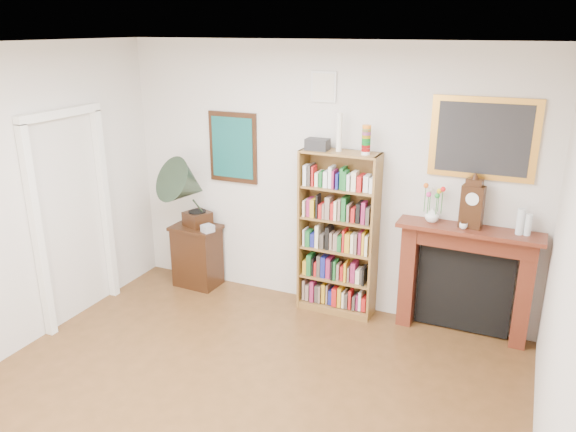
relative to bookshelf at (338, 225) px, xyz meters
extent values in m
cube|color=white|center=(-0.24, -2.34, 1.83)|extent=(4.50, 5.00, 0.01)
cube|color=silver|center=(-0.24, 0.16, 0.43)|extent=(4.50, 0.01, 2.80)
cube|color=silver|center=(2.01, -2.34, 0.43)|extent=(0.01, 5.00, 2.80)
cube|color=white|center=(-2.45, -1.61, 0.08)|extent=(0.08, 0.08, 2.10)
cube|color=white|center=(-2.45, -0.67, 0.08)|extent=(0.08, 0.08, 2.10)
cube|color=white|center=(-2.45, -1.14, 1.16)|extent=(0.08, 1.02, 0.08)
cube|color=black|center=(-1.29, 0.15, 0.68)|extent=(0.58, 0.03, 0.78)
cube|color=#115251|center=(-1.29, 0.13, 0.68)|extent=(0.50, 0.01, 0.67)
cube|color=white|center=(-0.24, 0.15, 1.38)|extent=(0.26, 0.03, 0.30)
cube|color=silver|center=(-0.24, 0.13, 1.38)|extent=(0.22, 0.01, 0.26)
cube|color=gold|center=(1.31, 0.15, 0.98)|extent=(0.95, 0.03, 0.75)
cube|color=#262628|center=(1.31, 0.13, 0.98)|extent=(0.82, 0.01, 0.65)
cube|color=brown|center=(-0.39, 0.00, -0.10)|extent=(0.03, 0.28, 1.75)
cube|color=brown|center=(0.39, 0.00, -0.10)|extent=(0.03, 0.28, 1.75)
cube|color=brown|center=(0.00, 0.00, 0.76)|extent=(0.81, 0.30, 0.02)
cube|color=brown|center=(0.00, 0.00, -0.94)|extent=(0.81, 0.30, 0.08)
cube|color=brown|center=(0.00, 0.14, -0.10)|extent=(0.80, 0.03, 1.75)
cube|color=brown|center=(0.00, 0.00, -0.60)|extent=(0.76, 0.28, 0.02)
cube|color=brown|center=(0.00, 0.00, -0.27)|extent=(0.76, 0.28, 0.02)
cube|color=brown|center=(0.00, 0.00, 0.06)|extent=(0.76, 0.28, 0.02)
cube|color=brown|center=(0.00, 0.00, 0.39)|extent=(0.76, 0.28, 0.02)
cube|color=black|center=(-1.70, -0.05, -0.61)|extent=(0.55, 0.41, 0.73)
cube|color=#511C13|center=(0.74, 0.05, -0.43)|extent=(0.15, 0.20, 1.09)
cube|color=#511C13|center=(1.83, 0.05, -0.43)|extent=(0.15, 0.20, 1.09)
cube|color=#511C13|center=(1.29, 0.05, 0.03)|extent=(1.24, 0.23, 0.18)
cube|color=#511C13|center=(1.29, 0.01, 0.14)|extent=(1.34, 0.35, 0.04)
cube|color=black|center=(1.29, 0.11, -0.52)|extent=(0.90, 0.09, 0.87)
cube|color=black|center=(-1.70, -0.01, -0.16)|extent=(0.34, 0.34, 0.16)
cylinder|color=black|center=(-1.70, -0.01, -0.07)|extent=(0.26, 0.26, 0.01)
cone|color=#2E4230|center=(-1.70, -0.17, 0.28)|extent=(0.72, 0.79, 0.67)
cube|color=silver|center=(-1.48, -0.16, -0.20)|extent=(0.16, 0.16, 0.08)
cube|color=black|center=(1.29, 0.02, 0.36)|extent=(0.22, 0.14, 0.41)
cylinder|color=white|center=(1.29, -0.03, 0.45)|extent=(0.12, 0.03, 0.12)
cube|color=black|center=(1.29, 0.02, 0.59)|extent=(0.16, 0.11, 0.07)
imported|color=white|center=(0.93, 0.04, 0.23)|extent=(0.14, 0.14, 0.14)
imported|color=white|center=(1.23, -0.04, 0.18)|extent=(0.09, 0.09, 0.06)
cylinder|color=silver|center=(1.72, 0.02, 0.27)|extent=(0.07, 0.07, 0.24)
cylinder|color=silver|center=(1.78, 0.02, 0.25)|extent=(0.06, 0.06, 0.20)
camera|label=1|loc=(1.72, -5.18, 1.95)|focal=35.00mm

